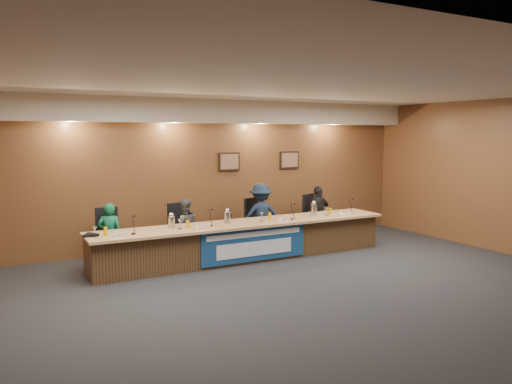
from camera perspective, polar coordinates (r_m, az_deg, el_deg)
floor at (r=8.00m, az=6.70°, el=-11.36°), size 10.00×10.00×0.00m
ceiling at (r=7.65m, az=7.02°, el=12.09°), size 10.00×8.00×0.04m
wall_back at (r=11.16m, az=-5.01°, el=2.15°), size 10.00×0.04×3.20m
soffit at (r=10.91m, az=-4.56°, el=9.14°), size 10.00×0.50×0.50m
dais_body at (r=9.91m, az=-1.27°, el=-5.71°), size 6.00×0.80×0.70m
dais_top at (r=9.79m, az=-1.14°, el=-3.62°), size 6.10×0.95×0.05m
banner at (r=9.54m, az=-0.14°, el=-6.00°), size 2.20×0.02×0.65m
banner_text_upper at (r=9.49m, az=-0.10°, el=-4.84°), size 2.00×0.01×0.10m
banner_text_lower at (r=9.55m, az=-0.10°, el=-6.49°), size 1.60×0.01×0.28m
wall_photo_left at (r=11.28m, az=-3.09°, el=3.48°), size 0.52×0.04×0.42m
wall_photo_right at (r=12.05m, az=3.83°, el=3.67°), size 0.52×0.04×0.42m
panelist_a at (r=9.71m, az=-16.37°, el=-4.71°), size 0.51×0.41×1.20m
panelist_b at (r=10.11m, az=-8.15°, el=-4.09°), size 0.63×0.51×1.20m
panelist_c at (r=10.80m, az=0.56°, el=-2.75°), size 1.01×0.71×1.42m
panelist_d at (r=11.60m, az=7.15°, el=-2.48°), size 0.79×0.42×1.28m
office_chair_a at (r=9.83m, az=-16.47°, el=-5.30°), size 0.51×0.51×0.08m
office_chair_b at (r=10.22m, az=-8.34°, el=-4.65°), size 0.57×0.57×0.08m
office_chair_c at (r=10.92m, az=0.31°, el=-3.85°), size 0.63×0.63×0.08m
office_chair_d at (r=11.71m, az=6.86°, el=-3.19°), size 0.63×0.63×0.08m
nameplate_a at (r=8.73m, az=-15.00°, el=-4.63°), size 0.24×0.08×0.10m
microphone_a at (r=8.88m, az=-13.85°, el=-4.64°), size 0.07×0.07×0.02m
juice_glass_a at (r=8.87m, az=-16.83°, el=-4.32°), size 0.06×0.06×0.15m
water_glass_a at (r=8.78m, az=-17.93°, el=-4.37°), size 0.08×0.08×0.18m
nameplate_b at (r=9.13m, az=-5.96°, el=-3.96°), size 0.24×0.08×0.10m
microphone_b at (r=9.40m, az=-5.26°, el=-3.86°), size 0.07×0.07×0.02m
juice_glass_b at (r=9.23m, az=-7.81°, el=-3.67°), size 0.06×0.06×0.15m
water_glass_b at (r=9.21m, az=-8.70°, el=-3.62°), size 0.08×0.08×0.18m
nameplate_c at (r=9.92m, az=3.42°, el=-3.09°), size 0.24×0.08×0.10m
microphone_c at (r=10.14m, az=4.10°, el=-3.08°), size 0.07×0.07×0.02m
juice_glass_c at (r=10.01m, az=1.57°, el=-2.81°), size 0.06×0.06×0.15m
water_glass_c at (r=9.87m, az=0.65°, el=-2.85°), size 0.08×0.08×0.18m
nameplate_d at (r=10.81m, az=10.33°, el=-2.37°), size 0.24×0.08×0.10m
microphone_d at (r=11.02m, az=10.64°, el=-2.40°), size 0.07×0.07×0.02m
juice_glass_d at (r=10.76m, az=8.47°, el=-2.22°), size 0.06×0.06×0.15m
water_glass_d at (r=10.68m, az=8.13°, el=-2.20°), size 0.08×0.08×0.18m
carafe_left at (r=9.29m, az=-9.65°, el=-3.43°), size 0.13×0.13×0.22m
carafe_mid at (r=9.61m, az=-3.32°, el=-2.96°), size 0.13×0.13×0.24m
carafe_right at (r=10.59m, az=6.62°, el=-2.04°), size 0.12×0.12×0.26m
speakerphone at (r=8.89m, az=-18.44°, el=-4.68°), size 0.32×0.32×0.05m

